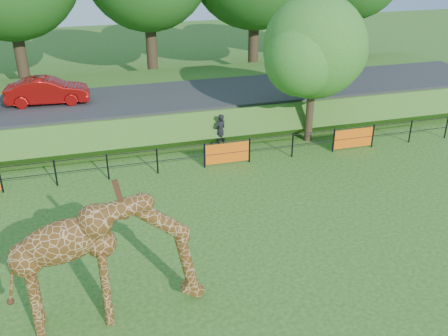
# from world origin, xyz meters

# --- Properties ---
(ground) EXTENTS (90.00, 90.00, 0.00)m
(ground) POSITION_xyz_m (0.00, 0.00, 0.00)
(ground) COLOR #235715
(ground) RESTS_ON ground
(giraffe) EXTENTS (4.86, 1.03, 3.46)m
(giraffe) POSITION_xyz_m (-2.46, -0.03, 1.73)
(giraffe) COLOR #583412
(giraffe) RESTS_ON ground
(perimeter_fence) EXTENTS (28.07, 0.10, 1.10)m
(perimeter_fence) POSITION_xyz_m (0.00, 8.00, 0.55)
(perimeter_fence) COLOR black
(perimeter_fence) RESTS_ON ground
(embankment) EXTENTS (40.00, 9.00, 1.30)m
(embankment) POSITION_xyz_m (0.00, 15.50, 0.65)
(embankment) COLOR #235715
(embankment) RESTS_ON ground
(road) EXTENTS (40.00, 5.00, 0.12)m
(road) POSITION_xyz_m (0.00, 14.00, 1.36)
(road) COLOR #2C2D2F
(road) RESTS_ON embankment
(car_red) EXTENTS (3.99, 1.65, 1.29)m
(car_red) POSITION_xyz_m (-4.26, 14.31, 2.06)
(car_red) COLOR #A50D0B
(car_red) RESTS_ON road
(visitor) EXTENTS (0.70, 0.59, 1.61)m
(visitor) POSITION_xyz_m (3.24, 9.91, 0.81)
(visitor) COLOR black
(visitor) RESTS_ON ground
(tree_east) EXTENTS (5.40, 4.71, 6.76)m
(tree_east) POSITION_xyz_m (7.60, 9.63, 4.28)
(tree_east) COLOR #362618
(tree_east) RESTS_ON ground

